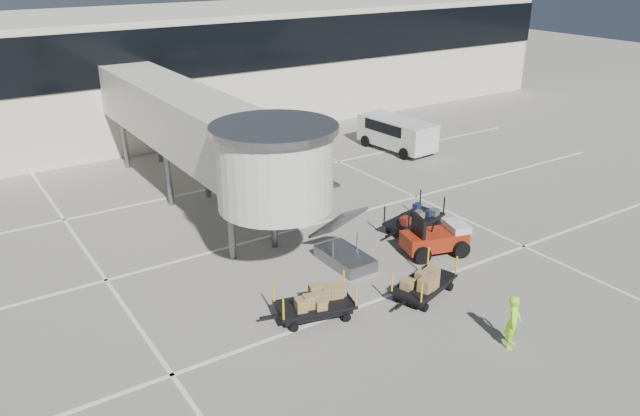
# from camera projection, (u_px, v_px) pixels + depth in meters

# --- Properties ---
(ground) EXTENTS (140.00, 140.00, 0.00)m
(ground) POSITION_uv_depth(u_px,v_px,m) (457.00, 308.00, 22.45)
(ground) COLOR #9C968B
(ground) RESTS_ON ground
(lane_markings) EXTENTS (40.00, 30.00, 0.02)m
(lane_markings) POSITION_uv_depth(u_px,v_px,m) (304.00, 223.00, 29.30)
(lane_markings) COLOR silver
(lane_markings) RESTS_ON ground
(terminal) EXTENTS (64.00, 12.11, 15.20)m
(terminal) POSITION_uv_depth(u_px,v_px,m) (152.00, 69.00, 43.75)
(terminal) COLOR beige
(terminal) RESTS_ON ground
(jet_bridge) EXTENTS (5.70, 20.40, 6.03)m
(jet_bridge) POSITION_uv_depth(u_px,v_px,m) (207.00, 132.00, 28.23)
(jet_bridge) COLOR beige
(jet_bridge) RESTS_ON ground
(baggage_tug) EXTENTS (2.97, 2.34, 1.79)m
(baggage_tug) POSITION_uv_depth(u_px,v_px,m) (436.00, 239.00, 26.28)
(baggage_tug) COLOR maroon
(baggage_tug) RESTS_ON ground
(suitcase_cart) EXTENTS (3.68, 2.11, 1.41)m
(suitcase_cart) POSITION_uv_depth(u_px,v_px,m) (414.00, 220.00, 28.47)
(suitcase_cart) COLOR black
(suitcase_cart) RESTS_ON ground
(box_cart_near) EXTENTS (3.37, 2.10, 1.30)m
(box_cart_near) POSITION_uv_depth(u_px,v_px,m) (426.00, 282.00, 23.12)
(box_cart_near) COLOR black
(box_cart_near) RESTS_ON ground
(box_cart_far) EXTENTS (3.42, 1.99, 1.31)m
(box_cart_far) POSITION_uv_depth(u_px,v_px,m) (314.00, 305.00, 21.61)
(box_cart_far) COLOR black
(box_cart_far) RESTS_ON ground
(ground_worker) EXTENTS (0.81, 0.72, 1.86)m
(ground_worker) POSITION_uv_depth(u_px,v_px,m) (513.00, 322.00, 19.94)
(ground_worker) COLOR #95FF1A
(ground_worker) RESTS_ON ground
(minivan) EXTENTS (2.68, 5.42, 1.99)m
(minivan) POSITION_uv_depth(u_px,v_px,m) (395.00, 131.00, 39.69)
(minivan) COLOR silver
(minivan) RESTS_ON ground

